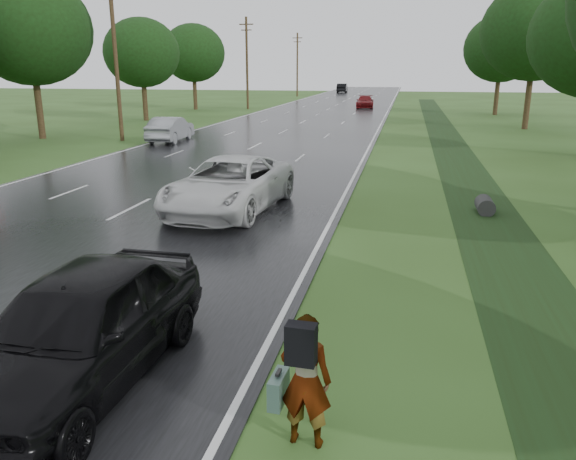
{
  "coord_description": "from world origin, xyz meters",
  "views": [
    {
      "loc": [
        8.86,
        -8.66,
        4.55
      ],
      "look_at": [
        6.56,
        2.34,
        1.3
      ],
      "focal_mm": 35.0,
      "sensor_mm": 36.0,
      "label": 1
    }
  ],
  "objects_px": {
    "dark_sedan": "(80,327)",
    "silver_sedan": "(170,129)",
    "white_pickup": "(229,185)",
    "pedestrian": "(304,379)"
  },
  "relations": [
    {
      "from": "dark_sedan",
      "to": "silver_sedan",
      "type": "xyz_separation_m",
      "value": [
        -10.17,
        26.95,
        -0.1
      ]
    },
    {
      "from": "dark_sedan",
      "to": "white_pickup",
      "type": "bearing_deg",
      "value": 97.16
    },
    {
      "from": "white_pickup",
      "to": "pedestrian",
      "type": "bearing_deg",
      "value": -63.12
    },
    {
      "from": "pedestrian",
      "to": "silver_sedan",
      "type": "xyz_separation_m",
      "value": [
        -13.61,
        27.64,
        -0.09
      ]
    },
    {
      "from": "white_pickup",
      "to": "dark_sedan",
      "type": "bearing_deg",
      "value": -79.3
    },
    {
      "from": "dark_sedan",
      "to": "pedestrian",
      "type": "bearing_deg",
      "value": -9.93
    },
    {
      "from": "pedestrian",
      "to": "silver_sedan",
      "type": "height_order",
      "value": "pedestrian"
    },
    {
      "from": "white_pickup",
      "to": "dark_sedan",
      "type": "height_order",
      "value": "dark_sedan"
    },
    {
      "from": "dark_sedan",
      "to": "silver_sedan",
      "type": "relative_size",
      "value": 1.09
    },
    {
      "from": "white_pickup",
      "to": "dark_sedan",
      "type": "xyz_separation_m",
      "value": [
        1.05,
        -10.47,
        0.02
      ]
    }
  ]
}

